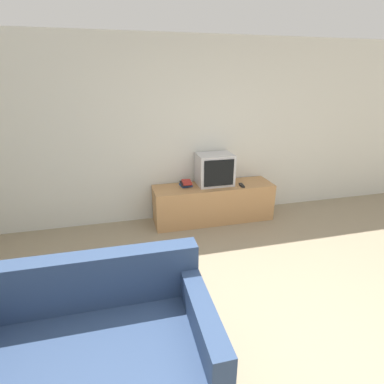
% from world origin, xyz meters
% --- Properties ---
extents(wall_back, '(9.00, 0.06, 2.60)m').
position_xyz_m(wall_back, '(0.00, 3.03, 1.30)').
color(wall_back, silver).
rests_on(wall_back, ground_plane).
extents(tv_stand, '(1.79, 0.50, 0.56)m').
position_xyz_m(tv_stand, '(0.25, 2.73, 0.28)').
color(tv_stand, tan).
rests_on(tv_stand, ground_plane).
extents(television, '(0.52, 0.39, 0.46)m').
position_xyz_m(television, '(0.28, 2.79, 0.79)').
color(television, silver).
rests_on(television, tv_stand).
extents(couch, '(1.68, 0.99, 0.86)m').
position_xyz_m(couch, '(-1.40, 0.37, 0.28)').
color(couch, navy).
rests_on(couch, ground_plane).
extents(book_stack, '(0.17, 0.24, 0.07)m').
position_xyz_m(book_stack, '(-0.16, 2.80, 0.60)').
color(book_stack, '#23478E').
rests_on(book_stack, tv_stand).
extents(remote_on_stand, '(0.06, 0.16, 0.02)m').
position_xyz_m(remote_on_stand, '(0.64, 2.60, 0.57)').
color(remote_on_stand, black).
rests_on(remote_on_stand, tv_stand).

